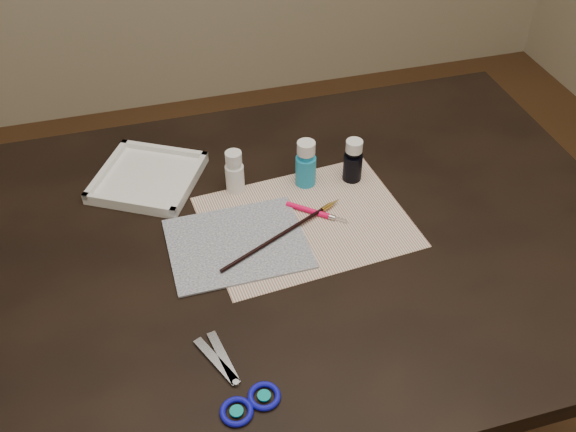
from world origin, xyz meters
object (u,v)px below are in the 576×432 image
object	(u,v)px
paper	(306,222)
paint_bottle_white	(234,171)
canvas	(237,243)
palette_tray	(148,177)
scissors	(226,377)
paint_bottle_cyan	(306,163)
paint_bottle_navy	(353,160)

from	to	relation	value
paper	paint_bottle_white	size ratio (longest dim) A/B	4.18
canvas	palette_tray	size ratio (longest dim) A/B	1.29
paper	scissors	distance (m)	0.37
canvas	paint_bottle_cyan	distance (m)	0.22
paint_bottle_navy	palette_tray	distance (m)	0.41
canvas	paint_bottle_white	world-z (taller)	paint_bottle_white
palette_tray	paper	bearing A→B (deg)	-36.61
canvas	paint_bottle_cyan	world-z (taller)	paint_bottle_cyan
paint_bottle_white	palette_tray	world-z (taller)	paint_bottle_white
paint_bottle_white	paper	bearing A→B (deg)	-50.69
paint_bottle_white	palette_tray	bearing A→B (deg)	156.61
paint_bottle_white	scissors	xyz separation A→B (m)	(-0.11, -0.43, -0.04)
paper	palette_tray	bearing A→B (deg)	143.39
scissors	palette_tray	xyz separation A→B (m)	(-0.06, 0.50, 0.01)
paint_bottle_cyan	scissors	size ratio (longest dim) A/B	0.53
canvas	palette_tray	xyz separation A→B (m)	(-0.13, 0.23, 0.01)
paper	canvas	xyz separation A→B (m)	(-0.14, -0.03, 0.00)
paint_bottle_white	paint_bottle_cyan	world-z (taller)	paint_bottle_cyan
paper	paint_bottle_navy	xyz separation A→B (m)	(0.13, 0.10, 0.05)
canvas	paint_bottle_white	size ratio (longest dim) A/B	2.74
paper	canvas	world-z (taller)	canvas
paint_bottle_white	paint_bottle_cyan	distance (m)	0.14
palette_tray	paint_bottle_navy	bearing A→B (deg)	-14.42
canvas	scissors	size ratio (longest dim) A/B	1.31
scissors	paper	bearing A→B (deg)	-60.05
scissors	palette_tray	bearing A→B (deg)	-17.85
paint_bottle_white	paint_bottle_navy	bearing A→B (deg)	-7.61
paint_bottle_cyan	paint_bottle_navy	distance (m)	0.10
canvas	paint_bottle_navy	bearing A→B (deg)	25.16
paper	paint_bottle_navy	distance (m)	0.17
palette_tray	canvas	bearing A→B (deg)	-59.41
scissors	palette_tray	world-z (taller)	palette_tray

